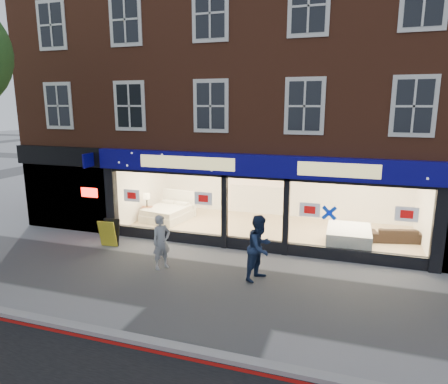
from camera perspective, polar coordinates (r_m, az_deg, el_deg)
The scene contains 12 objects.
ground at distance 11.01m, azimuth 0.33°, elevation -13.72°, with size 120.00×120.00×0.00m, color gray.
kerb_line at distance 8.52m, azimuth -6.64°, elevation -22.34°, with size 60.00×0.10×0.01m, color #8C0A07.
kerb_stone at distance 8.64m, azimuth -6.06°, elevation -21.35°, with size 60.00×0.25×0.12m, color gray.
showroom_floor at distance 15.72m, azimuth 6.27°, elevation -5.45°, with size 11.00×4.50×0.10m, color tan.
building at distance 16.73m, azimuth 8.05°, elevation 18.53°, with size 19.00×8.26×10.30m.
display_bed at distance 17.02m, azimuth -7.92°, elevation -2.85°, with size 1.87×2.17×1.10m.
bedside_table at distance 17.11m, azimuth -10.89°, elevation -3.00°, with size 0.45×0.45×0.55m, color brown.
mattress_stack at distance 14.12m, azimuth 17.36°, elevation -6.34°, with size 1.44×1.81×0.70m.
sofa at distance 15.46m, azimuth 23.32°, elevation -5.57°, with size 1.72×0.67×0.50m, color black.
a_board at distance 14.50m, azimuth -16.07°, elevation -5.65°, with size 0.62×0.40×0.96m, color gold.
pedestrian_grey at distance 12.17m, azimuth -8.93°, elevation -7.06°, with size 0.60×0.40×1.66m, color #999CA0.
pedestrian_blue at distance 11.30m, azimuth 5.14°, elevation -7.91°, with size 0.91×0.71×1.87m, color #182644.
Camera 1 is at (3.05, -9.41, 4.85)m, focal length 32.00 mm.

